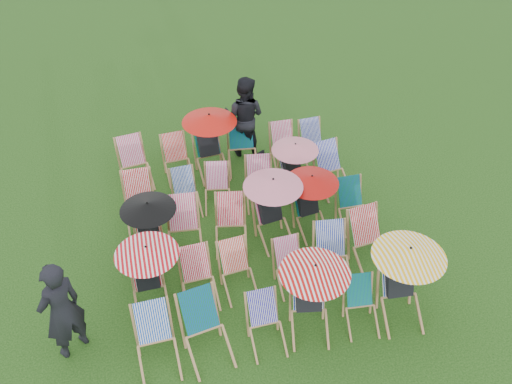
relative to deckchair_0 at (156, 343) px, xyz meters
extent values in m
plane|color=black|center=(2.05, 2.25, -0.48)|extent=(100.00, 100.00, 0.00)
cube|color=#0837B0|center=(-0.01, 0.26, 0.18)|extent=(0.52, 0.39, 0.60)
cube|color=#096433|center=(0.72, 0.28, 0.23)|extent=(0.60, 0.49, 0.64)
cube|color=#12079B|center=(1.73, 0.20, 0.10)|extent=(0.45, 0.34, 0.53)
cube|color=#0827A6|center=(2.52, 0.29, 0.17)|extent=(0.55, 0.45, 0.59)
cube|color=black|center=(2.51, 0.24, 0.17)|extent=(0.48, 0.49, 0.62)
sphere|color=tan|center=(2.53, 0.34, 0.50)|extent=(0.22, 0.22, 0.22)
cylinder|color=black|center=(2.56, 0.19, 0.45)|extent=(0.03, 0.03, 0.73)
cone|color=#B60B09|center=(2.56, 0.19, 0.78)|extent=(1.14, 1.14, 0.18)
cube|color=#0B763F|center=(3.37, 0.18, 0.08)|extent=(0.45, 0.35, 0.50)
cube|color=#072A9C|center=(4.05, 0.23, 0.21)|extent=(0.55, 0.42, 0.62)
cube|color=black|center=(4.05, 0.17, 0.21)|extent=(0.47, 0.48, 0.65)
sphere|color=tan|center=(4.06, 0.28, 0.55)|extent=(0.23, 0.23, 0.23)
cylinder|color=black|center=(4.11, 0.12, 0.50)|extent=(0.03, 0.03, 0.76)
cone|color=#FBB30D|center=(4.11, 0.12, 0.85)|extent=(1.20, 1.20, 0.19)
cube|color=red|center=(0.00, 1.38, 0.13)|extent=(0.48, 0.36, 0.56)
cube|color=black|center=(0.00, 1.34, 0.13)|extent=(0.40, 0.41, 0.58)
sphere|color=tan|center=(-0.01, 1.43, 0.44)|extent=(0.20, 0.20, 0.20)
cylinder|color=black|center=(0.06, 1.30, 0.39)|extent=(0.03, 0.03, 0.68)
cone|color=red|center=(0.06, 1.30, 0.70)|extent=(1.07, 1.07, 0.17)
cube|color=red|center=(0.83, 1.38, 0.14)|extent=(0.49, 0.37, 0.56)
cube|color=red|center=(1.51, 1.42, 0.11)|extent=(0.48, 0.38, 0.54)
cube|color=#ED2F7F|center=(2.46, 1.29, 0.09)|extent=(0.45, 0.34, 0.51)
cube|color=#071D9B|center=(3.27, 1.33, 0.19)|extent=(0.54, 0.43, 0.60)
cube|color=red|center=(3.99, 1.49, 0.22)|extent=(0.58, 0.46, 0.63)
cube|color=red|center=(0.12, 2.53, 0.10)|extent=(0.47, 0.36, 0.53)
cube|color=black|center=(0.12, 2.48, 0.10)|extent=(0.40, 0.41, 0.55)
sphere|color=tan|center=(0.11, 2.58, 0.39)|extent=(0.19, 0.19, 0.19)
cylinder|color=black|center=(0.18, 2.45, 0.35)|extent=(0.03, 0.03, 0.65)
cone|color=black|center=(0.18, 2.45, 0.64)|extent=(1.02, 1.02, 0.16)
cube|color=#E52D61|center=(0.80, 2.64, 0.21)|extent=(0.55, 0.43, 0.62)
cube|color=red|center=(1.69, 2.56, 0.17)|extent=(0.55, 0.45, 0.58)
cube|color=#DC2C71|center=(2.41, 2.50, 0.17)|extent=(0.54, 0.44, 0.58)
cube|color=black|center=(2.42, 2.45, 0.16)|extent=(0.47, 0.48, 0.61)
sphere|color=tan|center=(2.41, 2.55, 0.49)|extent=(0.21, 0.21, 0.21)
cylinder|color=black|center=(2.49, 2.42, 0.43)|extent=(0.03, 0.03, 0.72)
cone|color=#D26B81|center=(2.49, 2.42, 0.76)|extent=(1.12, 1.12, 0.17)
cube|color=#096737|center=(3.19, 2.54, 0.11)|extent=(0.50, 0.40, 0.54)
cube|color=black|center=(3.20, 2.49, 0.11)|extent=(0.43, 0.44, 0.56)
sphere|color=tan|center=(3.18, 2.59, 0.41)|extent=(0.20, 0.20, 0.20)
cylinder|color=black|center=(3.26, 2.46, 0.36)|extent=(0.03, 0.03, 0.66)
cone|color=#A30D09|center=(3.26, 2.46, 0.66)|extent=(1.03, 1.03, 0.16)
cube|color=#096523|center=(4.11, 2.55, 0.13)|extent=(0.46, 0.34, 0.55)
cube|color=red|center=(0.04, 3.65, 0.19)|extent=(0.51, 0.37, 0.61)
cube|color=#072F98|center=(0.95, 3.74, 0.08)|extent=(0.45, 0.34, 0.51)
cube|color=#D62A78|center=(1.65, 3.73, 0.09)|extent=(0.48, 0.39, 0.51)
cube|color=#DC2C73|center=(2.52, 3.63, 0.15)|extent=(0.52, 0.42, 0.57)
cube|color=navy|center=(3.22, 3.70, 0.08)|extent=(0.48, 0.39, 0.51)
cube|color=black|center=(3.23, 3.66, 0.08)|extent=(0.42, 0.43, 0.53)
sphere|color=tan|center=(3.21, 3.74, 0.36)|extent=(0.19, 0.19, 0.19)
cylinder|color=black|center=(3.29, 3.63, 0.31)|extent=(0.03, 0.03, 0.62)
cone|color=#CF6A7C|center=(3.29, 3.63, 0.60)|extent=(0.97, 0.97, 0.15)
cube|color=#080FAE|center=(4.04, 3.71, 0.18)|extent=(0.56, 0.45, 0.60)
cube|color=#D52A63|center=(-0.01, 4.91, 0.18)|extent=(0.55, 0.44, 0.60)
cube|color=red|center=(0.92, 4.90, 0.13)|extent=(0.49, 0.38, 0.55)
cube|color=#0A6C24|center=(1.64, 4.86, 0.20)|extent=(0.55, 0.43, 0.61)
cube|color=black|center=(1.65, 4.81, 0.19)|extent=(0.47, 0.49, 0.64)
sphere|color=tan|center=(1.64, 4.92, 0.53)|extent=(0.22, 0.22, 0.22)
cylinder|color=black|center=(1.72, 4.78, 0.48)|extent=(0.03, 0.03, 0.75)
cone|color=red|center=(1.72, 4.78, 0.82)|extent=(1.17, 1.17, 0.18)
cube|color=#0A7148|center=(2.43, 4.94, 0.21)|extent=(0.57, 0.45, 0.63)
cube|color=#E22D68|center=(3.34, 4.78, 0.13)|extent=(0.47, 0.35, 0.55)
cube|color=#071494|center=(4.02, 4.79, 0.11)|extent=(0.46, 0.35, 0.53)
imported|color=black|center=(-1.31, 0.57, 0.48)|extent=(0.84, 0.79, 1.92)
imported|color=black|center=(2.57, 5.17, 0.49)|extent=(1.19, 1.12, 1.94)
camera|label=1|loc=(0.26, -5.40, 7.36)|focal=40.00mm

